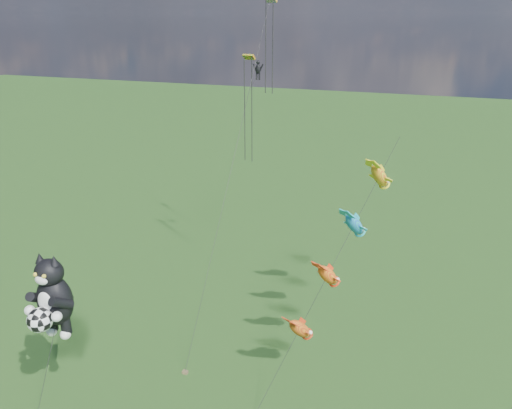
% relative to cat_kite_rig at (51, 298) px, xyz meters
% --- Properties ---
extents(ground, '(300.00, 300.00, 0.00)m').
position_rel_cat_kite_rig_xyz_m(ground, '(-4.83, 1.25, -8.90)').
color(ground, '#10340D').
extents(cat_kite_rig, '(2.68, 4.24, 11.73)m').
position_rel_cat_kite_rig_xyz_m(cat_kite_rig, '(0.00, 0.00, 0.00)').
color(cat_kite_rig, brown).
rests_on(cat_kite_rig, ground).
extents(fish_windsock_rig, '(6.78, 14.55, 16.08)m').
position_rel_cat_kite_rig_xyz_m(fish_windsock_rig, '(15.18, 11.89, 0.14)').
color(fish_windsock_rig, brown).
rests_on(fish_windsock_rig, ground).
extents(parafoil_rig, '(1.98, 17.55, 26.20)m').
position_rel_cat_kite_rig_xyz_m(parafoil_rig, '(5.70, 20.83, 11.20)').
color(parafoil_rig, brown).
rests_on(parafoil_rig, ground).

